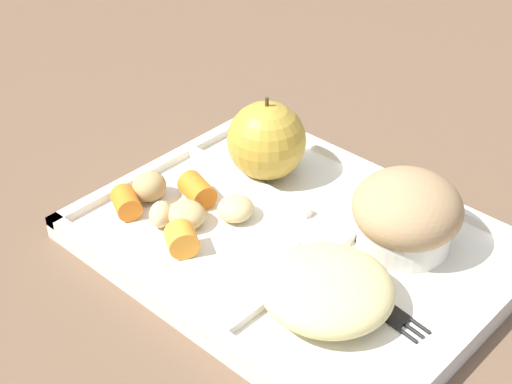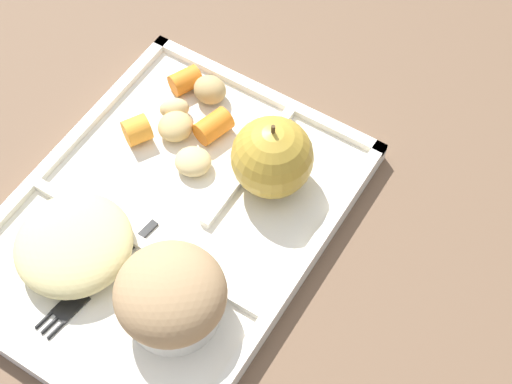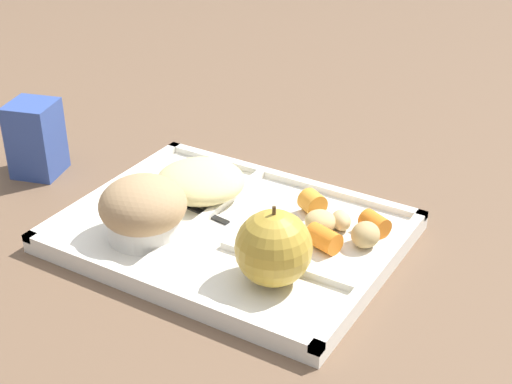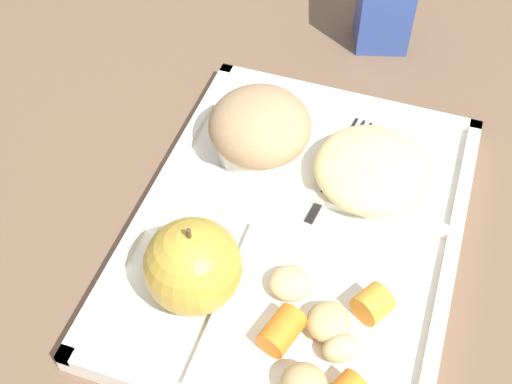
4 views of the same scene
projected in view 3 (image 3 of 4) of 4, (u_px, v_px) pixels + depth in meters
name	position (u px, v px, depth m)	size (l,w,h in m)	color
ground	(231.00, 240.00, 0.83)	(6.00, 6.00, 0.00)	brown
lunch_tray	(231.00, 234.00, 0.83)	(0.36, 0.27, 0.02)	silver
green_apple	(274.00, 248.00, 0.72)	(0.08, 0.08, 0.08)	#B79333
bran_muffin	(143.00, 210.00, 0.80)	(0.09, 0.09, 0.07)	silver
carrot_slice_edge	(324.00, 239.00, 0.79)	(0.02, 0.02, 0.03)	orange
carrot_slice_large	(375.00, 224.00, 0.81)	(0.02, 0.02, 0.03)	orange
carrot_slice_center	(312.00, 203.00, 0.85)	(0.03, 0.03, 0.02)	orange
potato_chunk_golden	(341.00, 220.00, 0.82)	(0.03, 0.02, 0.02)	tan
potato_chunk_corner	(321.00, 221.00, 0.82)	(0.03, 0.04, 0.02)	tan
potato_chunk_small	(284.00, 232.00, 0.80)	(0.03, 0.04, 0.02)	tan
potato_chunk_large	(365.00, 235.00, 0.79)	(0.03, 0.03, 0.03)	tan
egg_noodle_pile	(200.00, 181.00, 0.88)	(0.11, 0.10, 0.04)	#D6C684
meatball_center	(189.00, 182.00, 0.89)	(0.03, 0.03, 0.03)	#755B4C
meatball_front	(204.00, 182.00, 0.89)	(0.03, 0.03, 0.03)	#755B4C
plastic_fork	(174.00, 201.00, 0.88)	(0.14, 0.03, 0.00)	black
milk_carton	(36.00, 139.00, 0.95)	(0.06, 0.06, 0.10)	#334C99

